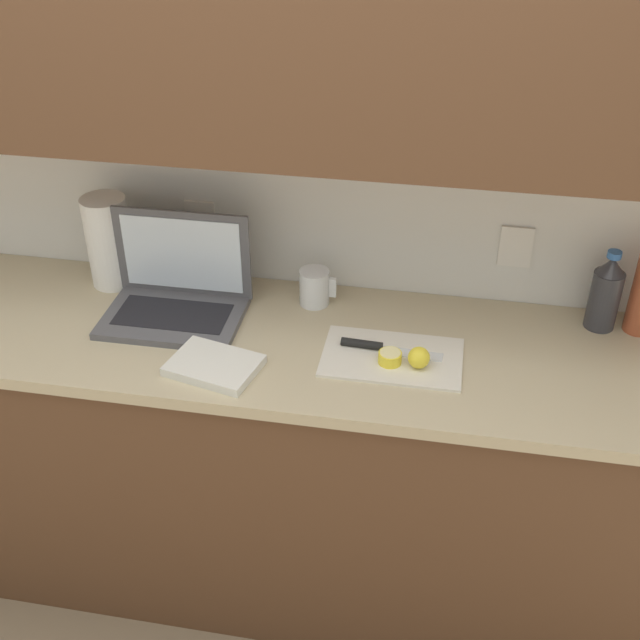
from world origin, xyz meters
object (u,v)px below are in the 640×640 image
laptop (177,291)px  cutting_board (392,357)px  lemon_whole_beside (419,358)px  bottle_green_soda (606,293)px  paper_towel_roll (109,241)px  measuring_cup (315,287)px  lemon_half_cut (390,357)px  knife (374,346)px

laptop → cutting_board: 0.63m
lemon_whole_beside → bottle_green_soda: size_ratio=0.24×
cutting_board → paper_towel_roll: paper_towel_roll is taller
laptop → lemon_whole_beside: size_ratio=6.96×
lemon_whole_beside → paper_towel_roll: (-0.93, 0.27, 0.10)m
lemon_whole_beside → measuring_cup: 0.41m
lemon_whole_beside → lemon_half_cut: bearing=176.5°
cutting_board → paper_towel_roll: size_ratio=1.32×
lemon_whole_beside → paper_towel_roll: paper_towel_roll is taller
paper_towel_roll → cutting_board: bearing=-15.5°
laptop → paper_towel_roll: 0.28m
bottle_green_soda → knife: bearing=-158.8°
cutting_board → lemon_half_cut: lemon_half_cut is taller
lemon_whole_beside → measuring_cup: measuring_cup is taller
lemon_half_cut → paper_towel_roll: size_ratio=0.22×
knife → measuring_cup: bearing=136.9°
measuring_cup → lemon_whole_beside: bearing=-39.6°
laptop → bottle_green_soda: bearing=6.2°
laptop → lemon_whole_beside: (0.69, -0.15, -0.03)m
cutting_board → knife: bearing=155.1°
laptop → lemon_half_cut: laptop is taller
bottle_green_soda → paper_towel_roll: (-1.40, -0.02, 0.03)m
lemon_whole_beside → laptop: bearing=167.5°
laptop → lemon_whole_beside: bearing=-12.9°
cutting_board → lemon_whole_beside: (0.07, -0.03, 0.03)m
knife → bottle_green_soda: bearing=24.5°
cutting_board → measuring_cup: 0.34m
laptop → paper_towel_roll: (-0.24, 0.12, 0.07)m
measuring_cup → paper_towel_roll: (-0.61, 0.01, 0.08)m
cutting_board → bottle_green_soda: size_ratio=1.56×
bottle_green_soda → paper_towel_roll: size_ratio=0.85×
lemon_whole_beside → measuring_cup: size_ratio=0.53×
knife → lemon_half_cut: (0.05, -0.05, 0.01)m
cutting_board → knife: size_ratio=1.34×
paper_towel_roll → lemon_whole_beside: bearing=-16.3°
lemon_half_cut → paper_towel_roll: 0.90m
cutting_board → lemon_half_cut: 0.03m
knife → bottle_green_soda: size_ratio=1.16×
knife → lemon_whole_beside: bearing=-21.6°
laptop → lemon_half_cut: bearing=-13.9°
lemon_whole_beside → cutting_board: bearing=155.1°
knife → lemon_half_cut: bearing=-44.2°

